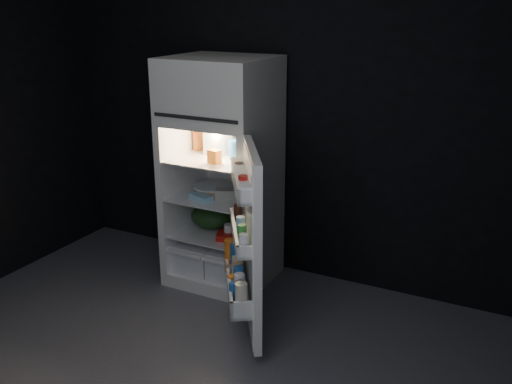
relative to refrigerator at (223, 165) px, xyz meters
The scene contains 17 objects.
floor 1.67m from the refrigerator, 74.06° to the right, with size 4.00×3.40×0.00m, color #57575C.
wall_back 0.66m from the refrigerator, 45.16° to the left, with size 4.00×0.00×2.70m, color black.
refrigerator is the anchor object (origin of this frame).
fridge_door 0.94m from the refrigerator, 50.26° to the right, with size 0.55×0.71×1.22m.
milk_jug 0.20m from the refrigerator, 159.49° to the left, with size 0.16×0.16×0.24m, color white.
mayo_jar 0.18m from the refrigerator, ahead, with size 0.10×0.10×0.14m, color #1E56A3.
jam_jar 0.29m from the refrigerator, ahead, with size 0.09×0.09×0.13m, color black.
amber_bottle 0.34m from the refrigerator, 164.26° to the left, with size 0.08×0.08×0.22m, color #AF511C.
small_carton 0.23m from the refrigerator, 78.00° to the right, with size 0.09×0.07×0.10m, color orange.
egg_carton 0.24m from the refrigerator, 29.91° to the right, with size 0.26×0.10×0.07m, color gray.
pie 0.23m from the refrigerator, behind, with size 0.30×0.30×0.04m, color tan.
flat_package 0.31m from the refrigerator, 108.54° to the right, with size 0.18×0.09×0.04m, color #8ABAD5.
wrapped_pkg 0.35m from the refrigerator, 25.09° to the left, with size 0.12×0.10×0.05m, color beige.
produce_bag 0.44m from the refrigerator, 162.21° to the right, with size 0.34×0.29×0.20m, color #193815.
yogurt_tray 0.56m from the refrigerator, 38.95° to the right, with size 0.28×0.15×0.05m, color #A8130E.
small_can_red 0.50m from the refrigerator, 44.08° to the left, with size 0.07×0.07×0.09m, color #A8130E.
small_can_silver 0.54m from the refrigerator, 22.63° to the left, with size 0.06×0.06×0.09m, color silver.
Camera 1 is at (1.78, -2.35, 2.17)m, focal length 40.00 mm.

